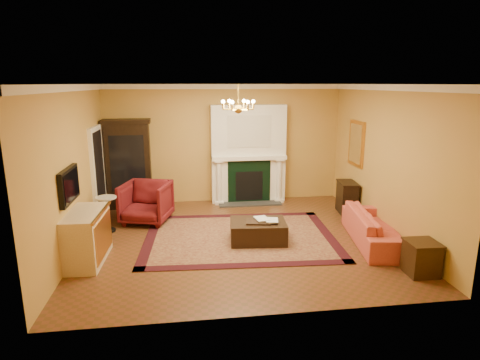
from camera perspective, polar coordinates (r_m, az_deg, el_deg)
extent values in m
cube|color=brown|center=(8.09, -0.23, -8.38)|extent=(6.00, 5.50, 0.02)
cube|color=white|center=(7.51, -0.25, 13.54)|extent=(6.00, 5.50, 0.02)
cube|color=#CB9449|center=(10.36, -2.25, 5.16)|extent=(6.00, 0.02, 3.00)
cube|color=#CB9449|center=(5.02, 3.90, -4.03)|extent=(6.00, 0.02, 3.00)
cube|color=#CB9449|center=(7.86, -22.56, 1.41)|extent=(0.02, 5.50, 3.00)
cube|color=#CB9449|center=(8.58, 20.14, 2.57)|extent=(0.02, 5.50, 3.00)
cube|color=white|center=(10.31, 1.19, 3.71)|extent=(1.90, 0.32, 2.50)
cube|color=silver|center=(10.05, 1.35, 6.92)|extent=(1.10, 0.01, 0.80)
cube|color=black|center=(10.29, 1.31, -0.29)|extent=(1.10, 0.02, 1.10)
cube|color=black|center=(10.31, 1.31, -0.84)|extent=(0.70, 0.02, 0.75)
cube|color=#333333|center=(10.31, 1.40, -3.31)|extent=(1.60, 0.50, 0.04)
cube|color=white|center=(10.26, 1.24, 3.27)|extent=(1.90, 0.44, 0.10)
cylinder|color=white|center=(10.18, -3.02, -0.23)|extent=(0.14, 0.14, 1.18)
cylinder|color=white|center=(10.42, 5.56, 0.05)|extent=(0.14, 0.14, 1.18)
cube|color=white|center=(10.20, -2.30, 13.14)|extent=(6.00, 0.08, 0.12)
cube|color=white|center=(7.70, -23.18, 11.96)|extent=(0.08, 5.50, 0.12)
cube|color=white|center=(8.42, 20.64, 12.22)|extent=(0.08, 5.50, 0.12)
cube|color=white|center=(9.56, -19.53, 0.92)|extent=(0.08, 1.05, 2.10)
cube|color=black|center=(9.56, -19.31, 0.75)|extent=(0.02, 0.85, 1.95)
cube|color=black|center=(7.31, -23.15, -0.70)|extent=(0.08, 0.95, 0.58)
cube|color=black|center=(7.30, -22.81, -0.69)|extent=(0.01, 0.85, 0.48)
cube|color=gold|center=(9.78, 16.22, 5.01)|extent=(0.05, 0.76, 1.05)
cube|color=white|center=(9.77, 16.07, 5.01)|extent=(0.01, 0.62, 0.90)
cylinder|color=gold|center=(7.51, -0.25, 11.94)|extent=(0.03, 0.03, 0.40)
sphere|color=gold|center=(7.52, -0.25, 10.03)|extent=(0.16, 0.16, 0.16)
sphere|color=#FFE5B2|center=(7.55, 1.90, 11.10)|extent=(0.07, 0.07, 0.07)
sphere|color=#FFE5B2|center=(7.77, 0.55, 11.18)|extent=(0.07, 0.07, 0.07)
sphere|color=#FFE5B2|center=(7.74, -1.54, 11.17)|extent=(0.07, 0.07, 0.07)
sphere|color=#FFE5B2|center=(7.48, -2.42, 11.08)|extent=(0.07, 0.07, 0.07)
sphere|color=#FFE5B2|center=(7.25, -1.11, 11.01)|extent=(0.07, 0.07, 0.07)
sphere|color=#FFE5B2|center=(7.29, 1.11, 11.02)|extent=(0.07, 0.07, 0.07)
cube|color=#4A1013|center=(8.15, -0.01, -8.08)|extent=(3.93, 3.03, 0.02)
cube|color=black|center=(10.22, -15.50, 1.95)|extent=(1.06, 0.51, 2.09)
imported|color=maroon|center=(9.09, -13.20, -2.84)|extent=(1.19, 1.14, 1.00)
cylinder|color=black|center=(8.89, -18.18, -6.82)|extent=(0.29, 0.29, 0.04)
cylinder|color=black|center=(8.77, -18.35, -4.63)|extent=(0.06, 0.06, 0.67)
cylinder|color=silver|center=(8.67, -18.52, -2.39)|extent=(0.42, 0.42, 0.03)
cube|color=beige|center=(7.43, -21.03, -7.57)|extent=(0.62, 1.23, 0.90)
imported|color=#D05342|center=(8.19, 18.77, -5.70)|extent=(0.95, 2.18, 0.83)
cube|color=#331E0D|center=(7.20, 24.36, -10.17)|extent=(0.47, 0.47, 0.53)
cube|color=black|center=(9.88, 14.96, -2.48)|extent=(0.45, 0.69, 0.72)
cube|color=black|center=(7.88, 2.58, -7.26)|extent=(1.13, 0.87, 0.40)
cube|color=black|center=(7.76, 2.63, -5.92)|extent=(0.52, 0.44, 0.03)
imported|color=gray|center=(7.72, 2.30, -4.62)|extent=(0.24, 0.07, 0.32)
imported|color=gray|center=(7.71, 3.76, -4.73)|extent=(0.23, 0.07, 0.31)
cylinder|color=gray|center=(10.16, -2.83, 3.70)|extent=(0.11, 0.11, 0.09)
cone|color=black|center=(10.12, -2.84, 4.95)|extent=(0.17, 0.17, 0.35)
cylinder|color=gray|center=(10.35, 4.33, 3.85)|extent=(0.11, 0.11, 0.09)
cone|color=black|center=(10.31, 4.35, 5.01)|extent=(0.16, 0.16, 0.34)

